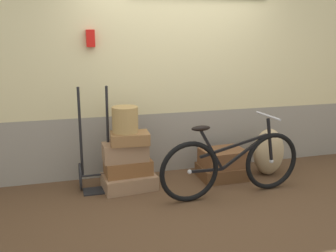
{
  "coord_description": "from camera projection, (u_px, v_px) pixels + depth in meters",
  "views": [
    {
      "loc": [
        -1.4,
        -3.87,
        1.81
      ],
      "look_at": [
        -0.24,
        0.21,
        0.77
      ],
      "focal_mm": 39.71,
      "sensor_mm": 36.0,
      "label": 1
    }
  ],
  "objects": [
    {
      "name": "ground",
      "position": [
        192.0,
        194.0,
        4.43
      ],
      "size": [
        9.19,
        5.2,
        0.06
      ],
      "primitive_type": "cube",
      "color": "#513823"
    },
    {
      "name": "station_building",
      "position": [
        174.0,
        64.0,
        4.87
      ],
      "size": [
        7.19,
        0.74,
        2.87
      ],
      "color": "gray",
      "rests_on": "ground"
    },
    {
      "name": "suitcase_0",
      "position": [
        129.0,
        182.0,
        4.49
      ],
      "size": [
        0.66,
        0.46,
        0.17
      ],
      "primitive_type": "cube",
      "rotation": [
        0.0,
        0.0,
        0.1
      ],
      "color": "#937051",
      "rests_on": "ground"
    },
    {
      "name": "suitcase_1",
      "position": [
        128.0,
        167.0,
        4.48
      ],
      "size": [
        0.57,
        0.35,
        0.18
      ],
      "primitive_type": "cube",
      "rotation": [
        0.0,
        0.0,
        0.06
      ],
      "color": "brown",
      "rests_on": "suitcase_0"
    },
    {
      "name": "suitcase_2",
      "position": [
        125.0,
        152.0,
        4.42
      ],
      "size": [
        0.53,
        0.3,
        0.21
      ],
      "primitive_type": "cube",
      "rotation": [
        0.0,
        0.0,
        0.02
      ],
      "color": "#937051",
      "rests_on": "suitcase_1"
    },
    {
      "name": "suitcase_3",
      "position": [
        130.0,
        138.0,
        4.35
      ],
      "size": [
        0.47,
        0.33,
        0.14
      ],
      "primitive_type": "cube",
      "rotation": [
        0.0,
        0.0,
        -0.07
      ],
      "color": "olive",
      "rests_on": "suitcase_2"
    },
    {
      "name": "suitcase_4",
      "position": [
        221.0,
        172.0,
        4.83
      ],
      "size": [
        0.58,
        0.47,
        0.17
      ],
      "primitive_type": "cube",
      "rotation": [
        0.0,
        0.0,
        -0.0
      ],
      "color": "brown",
      "rests_on": "ground"
    },
    {
      "name": "suitcase_5",
      "position": [
        223.0,
        158.0,
        4.78
      ],
      "size": [
        0.57,
        0.44,
        0.22
      ],
      "primitive_type": "cube",
      "rotation": [
        0.0,
        0.0,
        0.07
      ],
      "color": "brown",
      "rests_on": "suitcase_4"
    },
    {
      "name": "wicker_basket",
      "position": [
        125.0,
        120.0,
        4.32
      ],
      "size": [
        0.3,
        0.3,
        0.3
      ],
      "primitive_type": "cylinder",
      "color": "#A8844C",
      "rests_on": "suitcase_3"
    },
    {
      "name": "luggage_trolley",
      "position": [
        96.0,
        167.0,
        4.45
      ],
      "size": [
        0.4,
        0.39,
        1.25
      ],
      "color": "black",
      "rests_on": "ground"
    },
    {
      "name": "burlap_sack",
      "position": [
        268.0,
        152.0,
        4.9
      ],
      "size": [
        0.41,
        0.35,
        0.62
      ],
      "primitive_type": "ellipsoid",
      "color": "tan",
      "rests_on": "ground"
    },
    {
      "name": "bicycle",
      "position": [
        232.0,
        165.0,
        4.25
      ],
      "size": [
        1.75,
        0.46,
        0.92
      ],
      "color": "black",
      "rests_on": "ground"
    }
  ]
}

